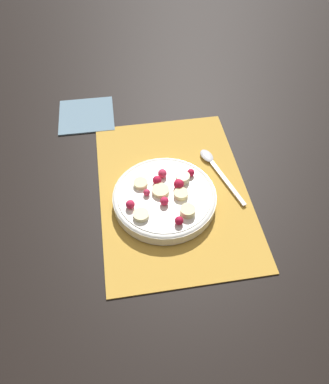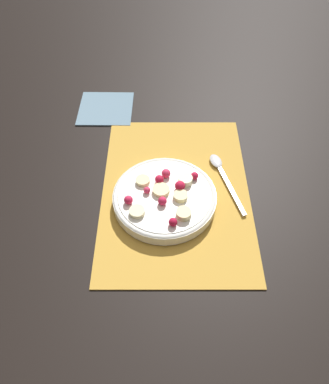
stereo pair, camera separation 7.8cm
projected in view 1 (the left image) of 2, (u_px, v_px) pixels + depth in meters
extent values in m
plane|color=black|center=(173.00, 191.00, 0.83)|extent=(3.00, 3.00, 0.00)
cube|color=gold|center=(173.00, 190.00, 0.83)|extent=(0.47, 0.32, 0.01)
cylinder|color=silver|center=(164.00, 199.00, 0.80)|extent=(0.22, 0.22, 0.02)
torus|color=silver|center=(164.00, 196.00, 0.79)|extent=(0.22, 0.22, 0.01)
cylinder|color=white|center=(164.00, 195.00, 0.79)|extent=(0.20, 0.20, 0.00)
cylinder|color=beige|center=(188.00, 211.00, 0.75)|extent=(0.04, 0.04, 0.01)
cylinder|color=beige|center=(161.00, 191.00, 0.78)|extent=(0.04, 0.04, 0.01)
cylinder|color=beige|center=(141.00, 215.00, 0.74)|extent=(0.04, 0.04, 0.01)
cylinder|color=beige|center=(181.00, 194.00, 0.78)|extent=(0.03, 0.03, 0.01)
cylinder|color=#F4EAB7|center=(183.00, 178.00, 0.80)|extent=(0.03, 0.03, 0.01)
cylinder|color=beige|center=(140.00, 183.00, 0.80)|extent=(0.04, 0.04, 0.01)
sphere|color=#DB3356|center=(162.00, 173.00, 0.81)|extent=(0.02, 0.02, 0.02)
sphere|color=red|center=(157.00, 179.00, 0.80)|extent=(0.02, 0.02, 0.02)
sphere|color=#B21433|center=(179.00, 221.00, 0.73)|extent=(0.02, 0.02, 0.02)
sphere|color=#D12347|center=(164.00, 201.00, 0.76)|extent=(0.02, 0.02, 0.02)
sphere|color=#D12347|center=(130.00, 204.00, 0.76)|extent=(0.02, 0.02, 0.02)
sphere|color=#DB3356|center=(147.00, 192.00, 0.78)|extent=(0.01, 0.01, 0.01)
sphere|color=red|center=(179.00, 184.00, 0.79)|extent=(0.02, 0.02, 0.02)
sphere|color=red|center=(191.00, 173.00, 0.81)|extent=(0.02, 0.02, 0.02)
cube|color=silver|center=(227.00, 183.00, 0.84)|extent=(0.14, 0.05, 0.00)
ellipsoid|color=silver|center=(207.00, 156.00, 0.89)|extent=(0.05, 0.04, 0.01)
cube|color=slate|center=(86.00, 115.00, 1.00)|extent=(0.14, 0.15, 0.01)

